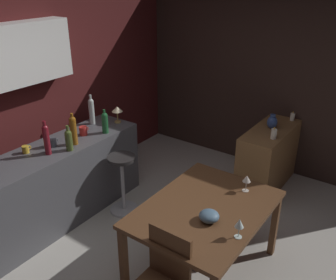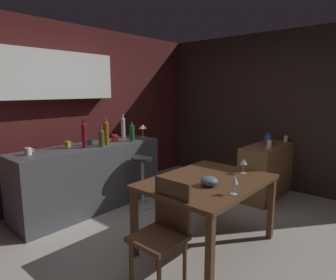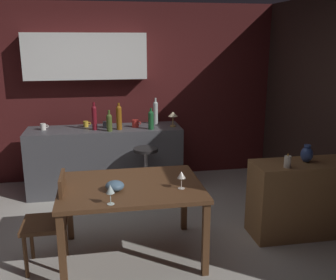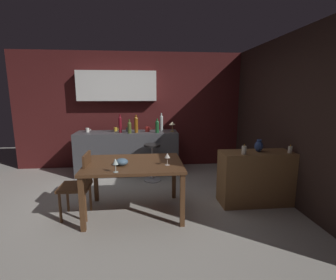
{
  "view_description": "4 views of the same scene",
  "coord_description": "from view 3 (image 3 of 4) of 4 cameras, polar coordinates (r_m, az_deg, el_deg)",
  "views": [
    {
      "loc": [
        -2.3,
        -1.6,
        2.66
      ],
      "look_at": [
        0.59,
        0.47,
        1.02
      ],
      "focal_mm": 39.63,
      "sensor_mm": 36.0,
      "label": 1
    },
    {
      "loc": [
        -2.3,
        -1.86,
        1.65
      ],
      "look_at": [
        0.46,
        0.55,
        1.01
      ],
      "focal_mm": 30.81,
      "sensor_mm": 36.0,
      "label": 2
    },
    {
      "loc": [
        -0.14,
        -3.71,
        2.07
      ],
      "look_at": [
        0.62,
        0.48,
        0.96
      ],
      "focal_mm": 41.19,
      "sensor_mm": 36.0,
      "label": 3
    },
    {
      "loc": [
        0.27,
        -3.62,
        1.68
      ],
      "look_at": [
        0.67,
        0.4,
        0.92
      ],
      "focal_mm": 26.28,
      "sensor_mm": 36.0,
      "label": 4
    }
  ],
  "objects": [
    {
      "name": "ground_plane",
      "position": [
        4.25,
        -7.27,
        -14.67
      ],
      "size": [
        9.0,
        9.0,
        0.0
      ],
      "primitive_type": "plane",
      "color": "#B7B2A8"
    },
    {
      "name": "wall_kitchen_back",
      "position": [
        5.83,
        -9.46,
        7.89
      ],
      "size": [
        5.2,
        0.33,
        2.6
      ],
      "color": "#4C1919",
      "rests_on": "ground_plane"
    },
    {
      "name": "wall_side_right",
      "position": [
        4.89,
        23.39,
        4.32
      ],
      "size": [
        0.1,
        4.4,
        2.6
      ],
      "primitive_type": "cube",
      "color": "#33231E",
      "rests_on": "ground_plane"
    },
    {
      "name": "dining_table",
      "position": [
        3.71,
        -5.51,
        -7.77
      ],
      "size": [
        1.34,
        0.99,
        0.74
      ],
      "color": "#56351E",
      "rests_on": "ground_plane"
    },
    {
      "name": "kitchen_counter",
      "position": [
        5.47,
        -9.21,
        -2.85
      ],
      "size": [
        2.1,
        0.6,
        0.9
      ],
      "primitive_type": "cube",
      "color": "#4C4C51",
      "rests_on": "ground_plane"
    },
    {
      "name": "sideboard_cabinet",
      "position": [
        4.45,
        19.18,
        -8.18
      ],
      "size": [
        1.1,
        0.44,
        0.82
      ],
      "primitive_type": "cube",
      "color": "olive",
      "rests_on": "ground_plane"
    },
    {
      "name": "chair_near_window",
      "position": [
        3.76,
        -16.79,
        -10.96
      ],
      "size": [
        0.4,
        0.4,
        0.9
      ],
      "color": "#56351E",
      "rests_on": "ground_plane"
    },
    {
      "name": "bar_stool",
      "position": [
        5.03,
        -3.26,
        -4.97
      ],
      "size": [
        0.34,
        0.34,
        0.73
      ],
      "color": "#262323",
      "rests_on": "ground_plane"
    },
    {
      "name": "wine_glass_left",
      "position": [
        3.54,
        1.99,
        -5.26
      ],
      "size": [
        0.08,
        0.08,
        0.17
      ],
      "color": "silver",
      "rests_on": "dining_table"
    },
    {
      "name": "wine_glass_right",
      "position": [
        3.25,
        -8.55,
        -7.28
      ],
      "size": [
        0.07,
        0.07,
        0.17
      ],
      "color": "silver",
      "rests_on": "dining_table"
    },
    {
      "name": "fruit_bowl",
      "position": [
        3.55,
        -7.89,
        -6.75
      ],
      "size": [
        0.17,
        0.17,
        0.09
      ],
      "primitive_type": "ellipsoid",
      "color": "slate",
      "rests_on": "dining_table"
    },
    {
      "name": "wine_bottle_clear",
      "position": [
        5.53,
        -1.86,
        4.22
      ],
      "size": [
        0.07,
        0.07,
        0.38
      ],
      "color": "silver",
      "rests_on": "kitchen_counter"
    },
    {
      "name": "wine_bottle_ruby",
      "position": [
        5.24,
        -10.85,
        3.41
      ],
      "size": [
        0.07,
        0.07,
        0.37
      ],
      "color": "maroon",
      "rests_on": "kitchen_counter"
    },
    {
      "name": "wine_bottle_green",
      "position": [
        5.2,
        -2.54,
        3.1
      ],
      "size": [
        0.08,
        0.08,
        0.29
      ],
      "color": "#1E592D",
      "rests_on": "kitchen_counter"
    },
    {
      "name": "wine_bottle_amber",
      "position": [
        5.2,
        -7.27,
        3.46
      ],
      "size": [
        0.07,
        0.07,
        0.36
      ],
      "color": "#8C5114",
      "rests_on": "kitchen_counter"
    },
    {
      "name": "wine_bottle_olive",
      "position": [
        5.14,
        -8.7,
        2.71
      ],
      "size": [
        0.08,
        0.08,
        0.28
      ],
      "color": "#475623",
      "rests_on": "kitchen_counter"
    },
    {
      "name": "cup_red",
      "position": [
        5.35,
        -4.84,
        2.44
      ],
      "size": [
        0.13,
        0.09,
        0.1
      ],
      "color": "red",
      "rests_on": "kitchen_counter"
    },
    {
      "name": "cup_slate",
      "position": [
        5.38,
        -9.17,
        2.28
      ],
      "size": [
        0.12,
        0.08,
        0.09
      ],
      "color": "#515660",
      "rests_on": "kitchen_counter"
    },
    {
      "name": "cup_mustard",
      "position": [
        5.48,
        -12.04,
        2.33
      ],
      "size": [
        0.11,
        0.07,
        0.08
      ],
      "color": "gold",
      "rests_on": "kitchen_counter"
    },
    {
      "name": "cup_white",
      "position": [
        5.43,
        -17.98,
        1.88
      ],
      "size": [
        0.11,
        0.07,
        0.09
      ],
      "color": "white",
      "rests_on": "kitchen_counter"
    },
    {
      "name": "counter_lamp",
      "position": [
        5.34,
        0.74,
        3.66
      ],
      "size": [
        0.14,
        0.14,
        0.21
      ],
      "color": "#A58447",
      "rests_on": "kitchen_counter"
    },
    {
      "name": "pillar_candle_short",
      "position": [
        4.07,
        17.27,
        -3.08
      ],
      "size": [
        0.07,
        0.07,
        0.15
      ],
      "color": "white",
      "rests_on": "sideboard_cabinet"
    },
    {
      "name": "vase_ceramic_blue",
      "position": [
        4.31,
        19.85,
        -1.97
      ],
      "size": [
        0.13,
        0.13,
        0.19
      ],
      "color": "#334C8C",
      "rests_on": "sideboard_cabinet"
    }
  ]
}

